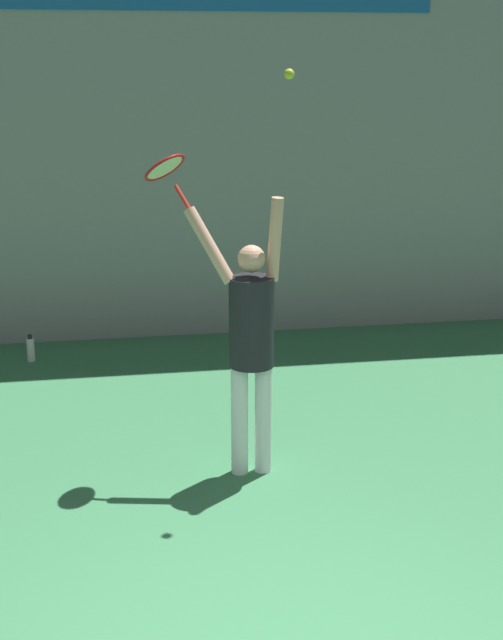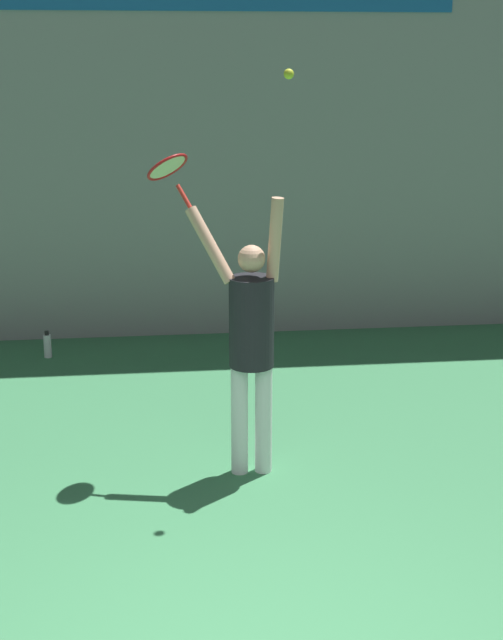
% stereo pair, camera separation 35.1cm
% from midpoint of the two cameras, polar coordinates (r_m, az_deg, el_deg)
% --- Properties ---
extents(back_wall, '(18.00, 0.10, 5.00)m').
position_cam_midpoint_polar(back_wall, '(10.00, -6.40, 12.90)').
color(back_wall, gray).
rests_on(back_wall, ground_plane).
extents(tennis_player, '(0.73, 0.45, 2.14)m').
position_cam_midpoint_polar(tennis_player, '(6.63, -1.56, -1.00)').
color(tennis_player, white).
rests_on(tennis_player, ground_plane).
extents(tennis_racket, '(0.44, 0.44, 0.41)m').
position_cam_midpoint_polar(tennis_racket, '(6.68, -7.02, 9.52)').
color(tennis_racket, red).
extents(tennis_ball, '(0.07, 0.07, 0.07)m').
position_cam_midpoint_polar(tennis_ball, '(6.26, 0.77, 15.47)').
color(tennis_ball, '#CCDB2D').
extents(water_bottle, '(0.08, 0.08, 0.29)m').
position_cam_midpoint_polar(water_bottle, '(9.76, -14.95, -1.82)').
color(water_bottle, silver).
rests_on(water_bottle, ground_plane).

